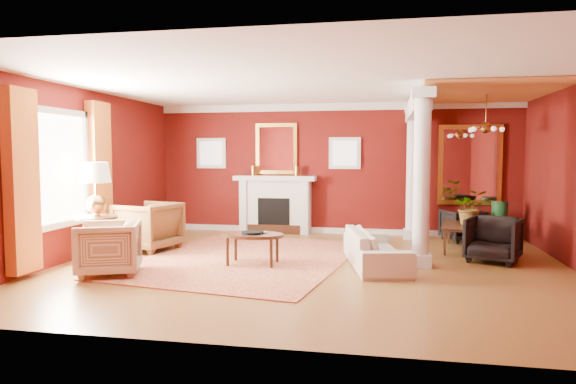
% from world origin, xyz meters
% --- Properties ---
extents(ground, '(8.00, 8.00, 0.00)m').
position_xyz_m(ground, '(0.00, 0.00, 0.00)').
color(ground, brown).
rests_on(ground, ground).
extents(room_shell, '(8.04, 7.04, 2.92)m').
position_xyz_m(room_shell, '(0.00, 0.00, 2.02)').
color(room_shell, '#530E0B').
rests_on(room_shell, ground).
extents(fireplace, '(1.85, 0.42, 1.29)m').
position_xyz_m(fireplace, '(-1.30, 3.32, 0.65)').
color(fireplace, silver).
rests_on(fireplace, ground).
extents(overmantel_mirror, '(0.95, 0.07, 1.15)m').
position_xyz_m(overmantel_mirror, '(-1.30, 3.45, 1.90)').
color(overmantel_mirror, gold).
rests_on(overmantel_mirror, fireplace).
extents(flank_window_left, '(0.70, 0.07, 0.70)m').
position_xyz_m(flank_window_left, '(-2.85, 3.46, 1.80)').
color(flank_window_left, silver).
rests_on(flank_window_left, room_shell).
extents(flank_window_right, '(0.70, 0.07, 0.70)m').
position_xyz_m(flank_window_right, '(0.25, 3.46, 1.80)').
color(flank_window_right, silver).
rests_on(flank_window_right, room_shell).
extents(left_window, '(0.21, 2.55, 2.60)m').
position_xyz_m(left_window, '(-3.89, -0.60, 1.42)').
color(left_window, white).
rests_on(left_window, room_shell).
extents(column_front, '(0.36, 0.36, 2.80)m').
position_xyz_m(column_front, '(1.70, 0.30, 1.43)').
color(column_front, silver).
rests_on(column_front, ground).
extents(column_back, '(0.36, 0.36, 2.80)m').
position_xyz_m(column_back, '(1.70, 3.00, 1.43)').
color(column_back, silver).
rests_on(column_back, ground).
extents(header_beam, '(0.30, 3.20, 0.32)m').
position_xyz_m(header_beam, '(1.70, 1.90, 2.62)').
color(header_beam, silver).
rests_on(header_beam, column_front).
extents(amber_ceiling, '(2.30, 3.40, 0.04)m').
position_xyz_m(amber_ceiling, '(2.85, 1.75, 2.87)').
color(amber_ceiling, '#DC8B40').
rests_on(amber_ceiling, room_shell).
extents(dining_mirror, '(1.30, 0.07, 1.70)m').
position_xyz_m(dining_mirror, '(2.90, 3.45, 1.55)').
color(dining_mirror, gold).
rests_on(dining_mirror, room_shell).
extents(chandelier, '(0.60, 0.62, 0.75)m').
position_xyz_m(chandelier, '(2.90, 1.80, 2.25)').
color(chandelier, '#A97735').
rests_on(chandelier, room_shell).
extents(crown_trim, '(8.00, 0.08, 0.16)m').
position_xyz_m(crown_trim, '(0.00, 3.46, 2.82)').
color(crown_trim, silver).
rests_on(crown_trim, room_shell).
extents(base_trim, '(8.00, 0.08, 0.12)m').
position_xyz_m(base_trim, '(0.00, 3.46, 0.06)').
color(base_trim, silver).
rests_on(base_trim, ground).
extents(rug, '(3.96, 4.88, 0.02)m').
position_xyz_m(rug, '(-1.17, 0.37, 0.01)').
color(rug, maroon).
rests_on(rug, ground).
extents(sofa, '(0.97, 2.04, 0.77)m').
position_xyz_m(sofa, '(1.01, 0.19, 0.38)').
color(sofa, beige).
rests_on(sofa, ground).
extents(armchair_leopard, '(1.13, 1.17, 0.99)m').
position_xyz_m(armchair_leopard, '(-3.16, 0.77, 0.50)').
color(armchair_leopard, black).
rests_on(armchair_leopard, ground).
extents(armchair_stripe, '(1.05, 1.08, 0.87)m').
position_xyz_m(armchair_stripe, '(-2.84, -1.15, 0.44)').
color(armchair_stripe, tan).
rests_on(armchair_stripe, ground).
extents(coffee_table, '(1.01, 1.01, 0.51)m').
position_xyz_m(coffee_table, '(-0.93, -0.09, 0.46)').
color(coffee_table, black).
rests_on(coffee_table, ground).
extents(coffee_book, '(0.18, 0.05, 0.25)m').
position_xyz_m(coffee_book, '(-0.93, -0.02, 0.63)').
color(coffee_book, black).
rests_on(coffee_book, coffee_table).
extents(side_table, '(0.66, 0.66, 1.65)m').
position_xyz_m(side_table, '(-3.46, -0.42, 1.13)').
color(side_table, black).
rests_on(side_table, ground).
extents(dining_table, '(0.71, 1.44, 0.77)m').
position_xyz_m(dining_table, '(2.63, 1.86, 0.38)').
color(dining_table, black).
rests_on(dining_table, ground).
extents(dining_chair_near, '(1.02, 0.99, 0.82)m').
position_xyz_m(dining_chair_near, '(2.90, 0.87, 0.41)').
color(dining_chair_near, black).
rests_on(dining_chair_near, ground).
extents(dining_chair_far, '(0.90, 0.87, 0.73)m').
position_xyz_m(dining_chair_far, '(2.70, 2.88, 0.36)').
color(dining_chair_far, black).
rests_on(dining_chair_far, ground).
extents(green_urn, '(0.35, 0.35, 0.85)m').
position_xyz_m(green_urn, '(3.40, 2.87, 0.33)').
color(green_urn, '#133D1B').
rests_on(green_urn, ground).
extents(potted_plant, '(0.64, 0.70, 0.50)m').
position_xyz_m(potted_plant, '(2.68, 1.85, 1.02)').
color(potted_plant, '#26591E').
rests_on(potted_plant, dining_table).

